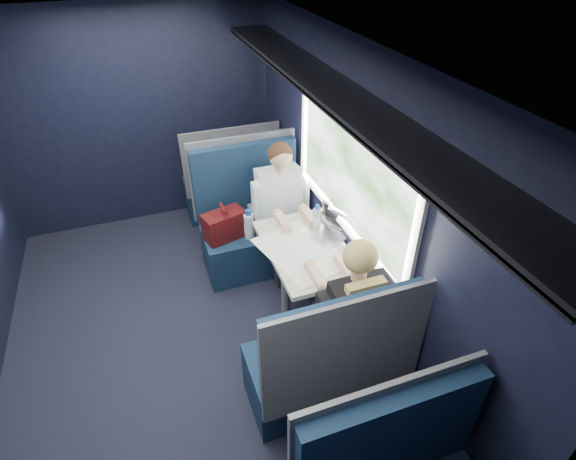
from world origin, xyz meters
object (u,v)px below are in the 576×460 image
object	(u,v)px
cup	(319,214)
seat_bay_far	(325,366)
man	(283,205)
bottle_small	(317,218)
woman	(351,307)
laptop	(330,227)
table	(303,256)
seat_row_front	(230,183)
seat_bay_near	(251,227)

from	to	relation	value
cup	seat_bay_far	bearing A→B (deg)	-110.66
seat_bay_far	man	size ratio (longest dim) A/B	0.95
bottle_small	cup	size ratio (longest dim) A/B	2.72
woman	laptop	bearing A→B (deg)	75.63
table	laptop	xyz separation A→B (m)	(0.28, 0.11, 0.15)
seat_row_front	bottle_small	world-z (taller)	seat_row_front
man	laptop	distance (m)	0.63
woman	seat_row_front	bearing A→B (deg)	95.70
table	seat_row_front	size ratio (longest dim) A/B	0.86
woman	bottle_small	size ratio (longest dim) A/B	5.88
seat_bay_far	woman	bearing A→B (deg)	33.82
seat_bay_far	cup	world-z (taller)	seat_bay_far
man	cup	bearing A→B (deg)	-57.01
man	seat_bay_far	bearing A→B (deg)	-99.03
seat_bay_near	seat_row_front	size ratio (longest dim) A/B	1.09
man	cup	distance (m)	0.40
table	cup	distance (m)	0.48
seat_bay_far	man	distance (m)	1.62
seat_bay_far	laptop	world-z (taller)	seat_bay_far
man	woman	world-z (taller)	same
seat_row_front	cup	world-z (taller)	seat_row_front
seat_bay_near	woman	size ratio (longest dim) A/B	0.95
cup	woman	bearing A→B (deg)	-101.46
seat_bay_far	man	bearing A→B (deg)	80.97
laptop	bottle_small	bearing A→B (deg)	120.38
laptop	bottle_small	xyz separation A→B (m)	(-0.07, 0.12, 0.03)
bottle_small	cup	world-z (taller)	bottle_small
man	table	bearing A→B (deg)	-95.52
seat_row_front	laptop	bearing A→B (deg)	-74.76
table	bottle_small	size ratio (longest dim) A/B	4.44
table	seat_row_front	world-z (taller)	seat_row_front
woman	bottle_small	xyz separation A→B (m)	(0.14, 0.94, 0.11)
seat_row_front	laptop	xyz separation A→B (m)	(0.46, -1.69, 0.40)
woman	seat_bay_near	bearing A→B (deg)	99.65
cup	seat_row_front	bearing A→B (deg)	108.07
laptop	bottle_small	distance (m)	0.14
seat_bay_far	bottle_small	size ratio (longest dim) A/B	5.60
table	seat_bay_near	bearing A→B (deg)	103.00
seat_bay_far	bottle_small	world-z (taller)	seat_bay_far
seat_bay_near	seat_row_front	bearing A→B (deg)	88.91
laptop	seat_row_front	bearing A→B (deg)	105.24
seat_row_front	man	distance (m)	1.17
man	seat_row_front	bearing A→B (deg)	102.83
cup	seat_bay_near	bearing A→B (deg)	133.98
bottle_small	laptop	bearing A→B (deg)	-59.62
seat_bay_far	bottle_small	distance (m)	1.25
seat_bay_far	cup	bearing A→B (deg)	69.34
man	woman	bearing A→B (deg)	-90.00
laptop	cup	distance (m)	0.26
seat_bay_near	laptop	xyz separation A→B (m)	(0.48, -0.76, 0.38)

